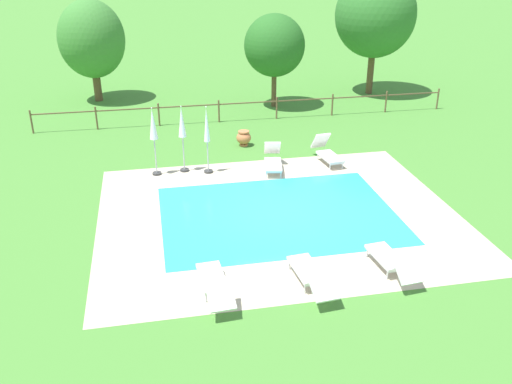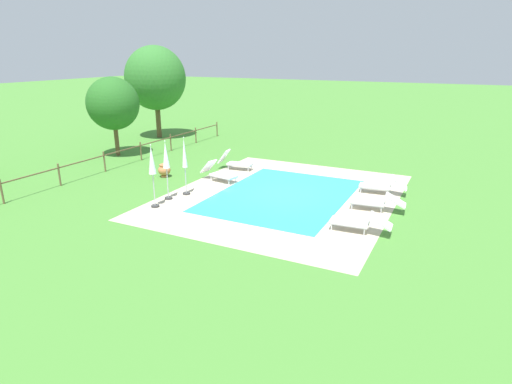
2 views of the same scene
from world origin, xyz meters
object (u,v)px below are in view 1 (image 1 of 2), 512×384
object	(u,v)px
sun_lounger_north_near_steps	(273,160)
terracotta_urn_near_fence	(244,138)
tree_far_west	(375,15)
tree_centre	(274,46)
sun_lounger_north_end	(214,282)
sun_lounger_south_near_corner	(392,260)
patio_umbrella_closed_row_centre	(182,127)
patio_umbrella_closed_row_mid_west	(153,129)
patio_umbrella_closed_row_west	(207,131)
tree_west_mid	(92,39)
sun_lounger_north_mid	(311,274)
sun_lounger_north_far	(327,152)

from	to	relation	value
sun_lounger_north_near_steps	terracotta_urn_near_fence	distance (m)	2.83
tree_far_west	tree_centre	bearing A→B (deg)	-165.42
sun_lounger_north_end	terracotta_urn_near_fence	xyz separation A→B (m)	(2.52, 10.17, -0.01)
terracotta_urn_near_fence	sun_lounger_south_near_corner	bearing A→B (deg)	-78.41
patio_umbrella_closed_row_centre	sun_lounger_north_end	bearing A→B (deg)	-89.24
sun_lounger_south_near_corner	patio_umbrella_closed_row_mid_west	world-z (taller)	patio_umbrella_closed_row_mid_west
sun_lounger_south_near_corner	patio_umbrella_closed_row_west	xyz separation A→B (m)	(-3.84, 7.52, 1.22)
sun_lounger_north_end	tree_far_west	world-z (taller)	tree_far_west
patio_umbrella_closed_row_mid_west	tree_far_west	bearing A→B (deg)	38.03
sun_lounger_south_near_corner	sun_lounger_north_near_steps	bearing A→B (deg)	101.29
sun_lounger_north_end	sun_lounger_north_near_steps	bearing A→B (deg)	67.09
sun_lounger_north_end	tree_west_mid	xyz separation A→B (m)	(-3.79, 18.47, 2.81)
patio_umbrella_closed_row_centre	terracotta_urn_near_fence	bearing A→B (deg)	40.68
tree_far_west	tree_centre	world-z (taller)	tree_far_west
patio_umbrella_closed_row_west	tree_west_mid	distance (m)	11.88
terracotta_urn_near_fence	patio_umbrella_closed_row_west	bearing A→B (deg)	-124.75
sun_lounger_north_mid	patio_umbrella_closed_row_west	size ratio (longest dim) A/B	0.84
tree_centre	terracotta_urn_near_fence	bearing A→B (deg)	-114.87
patio_umbrella_closed_row_mid_west	patio_umbrella_closed_row_centre	bearing A→B (deg)	7.06
sun_lounger_north_end	patio_umbrella_closed_row_centre	distance (m)	8.03
patio_umbrella_closed_row_west	sun_lounger_north_mid	bearing A→B (deg)	-78.04
patio_umbrella_closed_row_centre	terracotta_urn_near_fence	world-z (taller)	patio_umbrella_closed_row_centre
terracotta_urn_near_fence	sun_lounger_north_end	bearing A→B (deg)	-103.92
patio_umbrella_closed_row_west	tree_centre	world-z (taller)	tree_centre
sun_lounger_north_mid	tree_far_west	distance (m)	19.51
terracotta_urn_near_fence	tree_far_west	distance (m)	11.44
sun_lounger_north_end	sun_lounger_south_near_corner	size ratio (longest dim) A/B	1.03
sun_lounger_north_near_steps	terracotta_urn_near_fence	xyz separation A→B (m)	(-0.61, 2.77, -0.04)
sun_lounger_north_near_steps	sun_lounger_north_far	world-z (taller)	sun_lounger_north_far
sun_lounger_south_near_corner	patio_umbrella_closed_row_west	distance (m)	8.53
patio_umbrella_closed_row_centre	terracotta_urn_near_fence	xyz separation A→B (m)	(2.63, 2.26, -1.36)
patio_umbrella_closed_row_centre	tree_centre	distance (m)	9.35
sun_lounger_south_near_corner	tree_far_west	distance (m)	18.49
sun_lounger_north_far	sun_lounger_north_end	size ratio (longest dim) A/B	0.90
patio_umbrella_closed_row_centre	tree_centre	size ratio (longest dim) A/B	0.54
sun_lounger_north_end	patio_umbrella_closed_row_centre	world-z (taller)	patio_umbrella_closed_row_centre
sun_lounger_north_near_steps	sun_lounger_north_far	bearing A→B (deg)	8.91
sun_lounger_north_mid	terracotta_urn_near_fence	world-z (taller)	sun_lounger_north_mid
tree_west_mid	tree_far_west	bearing A→B (deg)	-5.39
sun_lounger_north_far	terracotta_urn_near_fence	distance (m)	3.71
patio_umbrella_closed_row_mid_west	tree_far_west	distance (m)	15.30
sun_lounger_north_near_steps	sun_lounger_south_near_corner	size ratio (longest dim) A/B	0.97
sun_lounger_north_far	terracotta_urn_near_fence	size ratio (longest dim) A/B	2.97
patio_umbrella_closed_row_mid_west	sun_lounger_north_near_steps	bearing A→B (deg)	-5.18
patio_umbrella_closed_row_mid_west	terracotta_urn_near_fence	world-z (taller)	patio_umbrella_closed_row_mid_west
sun_lounger_north_mid	tree_far_west	xyz separation A→B (m)	(8.40, 17.20, 3.80)
sun_lounger_north_far	sun_lounger_north_mid	bearing A→B (deg)	-110.66
sun_lounger_north_far	sun_lounger_south_near_corner	distance (m)	7.69
sun_lounger_north_far	sun_lounger_south_near_corner	size ratio (longest dim) A/B	0.93
sun_lounger_south_near_corner	sun_lounger_north_far	bearing A→B (deg)	84.42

